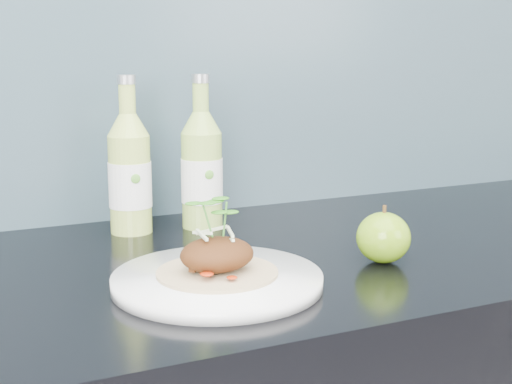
# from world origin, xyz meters

# --- Properties ---
(subway_backsplash) EXTENTS (4.00, 0.02, 0.70)m
(subway_backsplash) POSITION_xyz_m (0.00, 1.99, 1.25)
(subway_backsplash) COLOR slate
(subway_backsplash) RESTS_ON kitchen_counter
(dinner_plate) EXTENTS (0.34, 0.34, 0.02)m
(dinner_plate) POSITION_xyz_m (-0.10, 1.59, 0.91)
(dinner_plate) COLOR white
(dinner_plate) RESTS_ON kitchen_counter
(pork_taco) EXTENTS (0.15, 0.15, 0.10)m
(pork_taco) POSITION_xyz_m (-0.10, 1.59, 0.94)
(pork_taco) COLOR #A1845C
(pork_taco) RESTS_ON dinner_plate
(green_apple) EXTENTS (0.10, 0.10, 0.08)m
(green_apple) POSITION_xyz_m (0.15, 1.59, 0.93)
(green_apple) COLOR #56860E
(green_apple) RESTS_ON kitchen_counter
(cider_bottle_left) EXTENTS (0.09, 0.09, 0.25)m
(cider_bottle_left) POSITION_xyz_m (-0.12, 1.89, 0.99)
(cider_bottle_left) COLOR #ACC853
(cider_bottle_left) RESTS_ON kitchen_counter
(cider_bottle_right) EXTENTS (0.07, 0.07, 0.25)m
(cider_bottle_right) POSITION_xyz_m (-0.01, 1.87, 0.99)
(cider_bottle_right) COLOR #9ABF4F
(cider_bottle_right) RESTS_ON kitchen_counter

